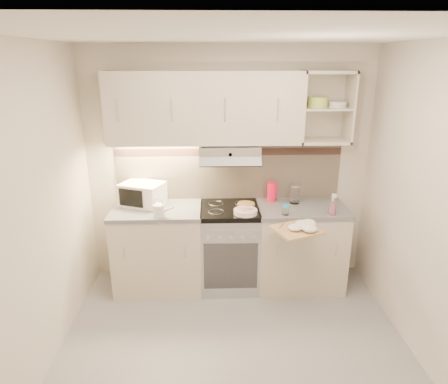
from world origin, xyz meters
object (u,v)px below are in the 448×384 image
object	(u,v)px
plate_stack	(245,212)
cutting_board	(297,230)
electric_range	(229,247)
spray_bottle	(333,206)
microwave	(143,194)
watering_can	(160,210)
pink_pitcher	(272,192)
glass_jar	(295,194)

from	to	relation	value
plate_stack	cutting_board	distance (m)	0.56
electric_range	spray_bottle	world-z (taller)	spray_bottle
electric_range	microwave	bearing A→B (deg)	172.65
watering_can	microwave	bearing A→B (deg)	138.81
watering_can	cutting_board	xyz separation A→B (m)	(1.28, -0.30, -0.10)
electric_range	microwave	xyz separation A→B (m)	(-0.90, 0.12, 0.57)
microwave	pink_pitcher	xyz separation A→B (m)	(1.36, 0.07, -0.01)
electric_range	glass_jar	size ratio (longest dim) A/B	4.37
plate_stack	spray_bottle	size ratio (longest dim) A/B	1.03
electric_range	pink_pitcher	distance (m)	0.74
electric_range	spray_bottle	size ratio (longest dim) A/B	3.97
watering_can	plate_stack	distance (m)	0.84
watering_can	pink_pitcher	distance (m)	1.22
spray_bottle	cutting_board	size ratio (longest dim) A/B	0.58
plate_stack	microwave	bearing A→B (deg)	164.26
pink_pitcher	glass_jar	distance (m)	0.25
spray_bottle	microwave	bearing A→B (deg)	-174.19
electric_range	pink_pitcher	xyz separation A→B (m)	(0.46, 0.19, 0.55)
spray_bottle	plate_stack	bearing A→B (deg)	-166.85
cutting_board	glass_jar	bearing A→B (deg)	58.72
microwave	plate_stack	distance (m)	1.10
glass_jar	spray_bottle	world-z (taller)	spray_bottle
plate_stack	cutting_board	world-z (taller)	plate_stack
microwave	plate_stack	world-z (taller)	microwave
glass_jar	cutting_board	world-z (taller)	glass_jar
microwave	glass_jar	xyz separation A→B (m)	(1.60, -0.01, -0.01)
electric_range	cutting_board	size ratio (longest dim) A/B	2.30
microwave	spray_bottle	xyz separation A→B (m)	(1.90, -0.34, -0.03)
pink_pitcher	cutting_board	xyz separation A→B (m)	(0.13, -0.71, -0.13)
plate_stack	spray_bottle	distance (m)	0.85
electric_range	watering_can	xyz separation A→B (m)	(-0.69, -0.22, 0.52)
spray_bottle	cutting_board	distance (m)	0.52
pink_pitcher	electric_range	bearing A→B (deg)	-156.29
electric_range	glass_jar	bearing A→B (deg)	8.68
watering_can	pink_pitcher	world-z (taller)	pink_pitcher
plate_stack	cutting_board	xyz separation A→B (m)	(0.44, -0.34, -0.05)
microwave	plate_stack	size ratio (longest dim) A/B	2.14
spray_bottle	glass_jar	bearing A→B (deg)	149.09
electric_range	spray_bottle	distance (m)	1.16
electric_range	pink_pitcher	bearing A→B (deg)	22.00
spray_bottle	cutting_board	xyz separation A→B (m)	(-0.41, -0.30, -0.12)
microwave	cutting_board	xyz separation A→B (m)	(1.49, -0.64, -0.15)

